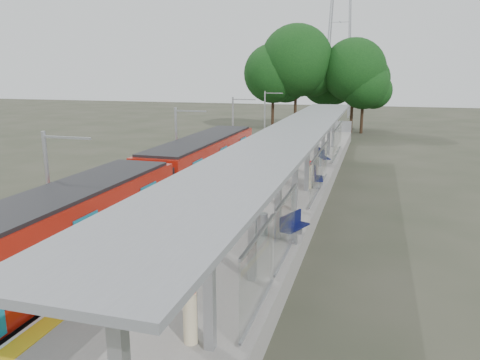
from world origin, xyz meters
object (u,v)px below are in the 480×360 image
bench_near (293,225)px  bench_far (322,156)px  train (150,191)px  info_pillar_near (190,317)px  info_pillar_far (308,177)px  litter_bin (263,224)px  bench_mid (317,177)px

bench_near → bench_far: bench_far is taller
train → info_pillar_near: bearing=-58.3°
info_pillar_far → litter_bin: info_pillar_far is taller
bench_far → litter_bin: 15.73m
info_pillar_near → info_pillar_far: (0.59, 16.36, 0.01)m
train → litter_bin: size_ratio=30.62×
bench_near → bench_mid: bearing=112.7°
bench_near → litter_bin: bench_near is taller
info_pillar_near → info_pillar_far: bearing=99.7°
bench_near → train: bearing=-170.9°
train → bench_far: size_ratio=15.72×
bench_near → litter_bin: (-1.28, 0.06, -0.10)m
info_pillar_far → train: bearing=-134.8°
train → bench_mid: (6.93, 7.42, -0.47)m
litter_bin → bench_near: bearing=-2.7°
bench_near → bench_far: size_ratio=0.91×
train → info_pillar_far: bearing=45.8°
bench_mid → info_pillar_far: 0.81m
bench_far → bench_near: bearing=-111.7°
bench_far → info_pillar_far: info_pillar_far is taller
info_pillar_near → info_pillar_far: size_ratio=0.98×
bench_mid → litter_bin: bench_mid is taller
train → info_pillar_near: 11.32m
bench_near → bench_mid: (-0.18, 9.00, 0.03)m
train → bench_mid: bearing=47.0°
bench_far → info_pillar_near: (-0.52, -23.83, 0.08)m
train → bench_mid: 10.17m
info_pillar_near → bench_mid: bearing=98.4°
bench_near → bench_far: 15.79m
train → info_pillar_far: train is taller
train → info_pillar_near: size_ratio=17.33×
train → bench_near: train is taller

